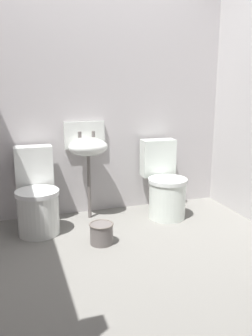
{
  "coord_description": "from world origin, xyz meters",
  "views": [
    {
      "loc": [
        -0.88,
        -2.34,
        1.37
      ],
      "look_at": [
        0.0,
        0.32,
        0.7
      ],
      "focal_mm": 37.81,
      "sensor_mm": 36.0,
      "label": 1
    }
  ],
  "objects_px": {
    "bucket": "(102,233)",
    "toilet_left": "(37,198)",
    "toilet_right": "(164,186)",
    "sink": "(88,146)"
  },
  "relations": [
    {
      "from": "toilet_left",
      "to": "sink",
      "type": "xyz_separation_m",
      "value": [
        0.54,
        0.19,
        0.43
      ]
    },
    {
      "from": "toilet_left",
      "to": "bucket",
      "type": "xyz_separation_m",
      "value": [
        0.5,
        -0.48,
        -0.22
      ]
    },
    {
      "from": "toilet_left",
      "to": "sink",
      "type": "height_order",
      "value": "sink"
    },
    {
      "from": "bucket",
      "to": "toilet_left",
      "type": "bearing_deg",
      "value": 136.07
    },
    {
      "from": "sink",
      "to": "toilet_right",
      "type": "bearing_deg",
      "value": -13.67
    },
    {
      "from": "sink",
      "to": "bucket",
      "type": "distance_m",
      "value": 0.94
    },
    {
      "from": "toilet_left",
      "to": "sink",
      "type": "distance_m",
      "value": 0.72
    },
    {
      "from": "toilet_right",
      "to": "sink",
      "type": "relative_size",
      "value": 0.79
    },
    {
      "from": "toilet_right",
      "to": "sink",
      "type": "height_order",
      "value": "sink"
    },
    {
      "from": "toilet_left",
      "to": "toilet_right",
      "type": "height_order",
      "value": "same"
    }
  ]
}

